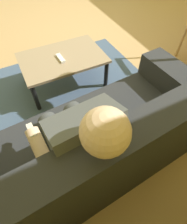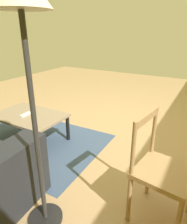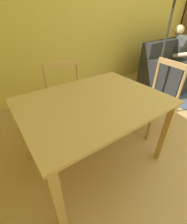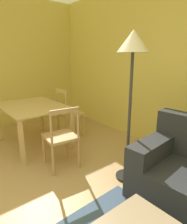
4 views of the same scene
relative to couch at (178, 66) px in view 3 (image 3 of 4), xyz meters
The scene contains 6 objects.
wall_back 1.75m from the couch, 135.97° to the left, with size 6.68×0.12×2.78m, color #DBC660.
couch is the anchor object (origin of this frame).
person_lounging 0.30m from the couch, 13.23° to the left, with size 0.62×0.95×1.14m.
dining_table 3.07m from the couch, 165.23° to the right, with size 1.27×0.95×0.73m.
dining_chair_near_wall 2.96m from the couch, behind, with size 0.45×0.45×0.94m.
dining_chair_facing_couch 2.14m from the couch, 158.53° to the right, with size 0.47×0.47×0.90m.
Camera 3 is at (-2.65, 0.35, 1.38)m, focal length 24.82 mm.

